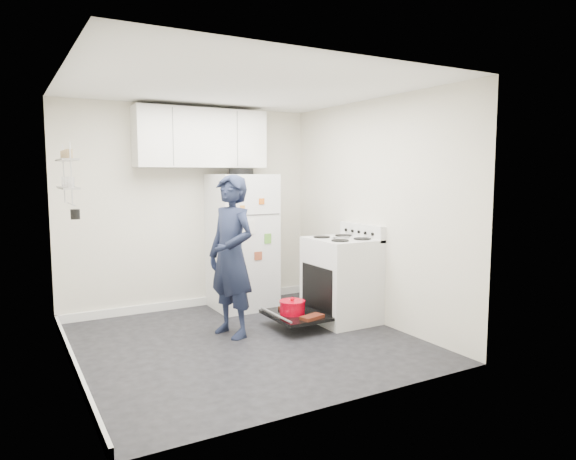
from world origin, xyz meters
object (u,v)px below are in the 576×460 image
person (231,256)px  refrigerator (242,241)px  electric_range (340,280)px  open_oven_door (294,312)px

person → refrigerator: bearing=133.4°
electric_range → person: size_ratio=0.66×
open_oven_door → refrigerator: size_ratio=0.40×
electric_range → person: bearing=174.6°
electric_range → refrigerator: bearing=123.4°
open_oven_door → person: size_ratio=0.42×
electric_range → refrigerator: size_ratio=0.63×
electric_range → open_oven_door: 0.67m
open_oven_door → refrigerator: bearing=96.3°
electric_range → refrigerator: 1.37m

